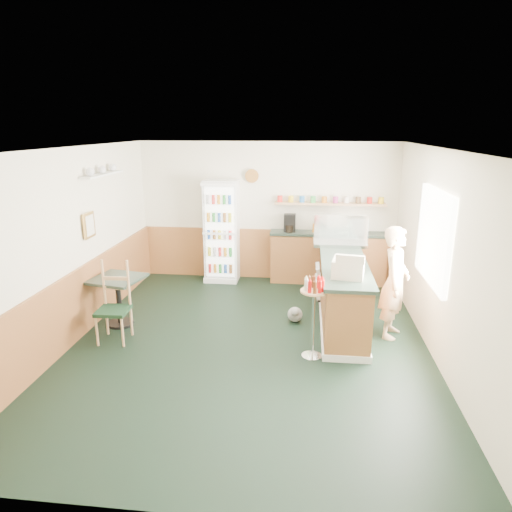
# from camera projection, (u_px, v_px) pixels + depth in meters

# --- Properties ---
(ground) EXTENTS (6.00, 6.00, 0.00)m
(ground) POSITION_uv_depth(u_px,v_px,m) (248.00, 343.00, 6.47)
(ground) COLOR black
(ground) RESTS_ON ground
(room_envelope) EXTENTS (5.04, 6.02, 2.72)m
(room_envelope) POSITION_uv_depth(u_px,v_px,m) (239.00, 227.00, 6.78)
(room_envelope) COLOR beige
(room_envelope) RESTS_ON ground
(service_counter) EXTENTS (0.68, 3.01, 1.01)m
(service_counter) POSITION_uv_depth(u_px,v_px,m) (341.00, 291.00, 7.22)
(service_counter) COLOR #A06833
(service_counter) RESTS_ON ground
(back_counter) EXTENTS (2.24, 0.42, 1.69)m
(back_counter) POSITION_uv_depth(u_px,v_px,m) (327.00, 255.00, 8.87)
(back_counter) COLOR #A06833
(back_counter) RESTS_ON ground
(drinks_fridge) EXTENTS (0.66, 0.54, 1.99)m
(drinks_fridge) POSITION_uv_depth(u_px,v_px,m) (222.00, 231.00, 8.91)
(drinks_fridge) COLOR white
(drinks_fridge) RESTS_ON ground
(display_case) EXTENTS (0.90, 0.47, 0.51)m
(display_case) POSITION_uv_depth(u_px,v_px,m) (341.00, 231.00, 7.73)
(display_case) COLOR silver
(display_case) RESTS_ON service_counter
(cash_register) EXTENTS (0.48, 0.50, 0.24)m
(cash_register) POSITION_uv_depth(u_px,v_px,m) (348.00, 268.00, 6.15)
(cash_register) COLOR beige
(cash_register) RESTS_ON service_counter
(shopkeeper) EXTENTS (0.55, 0.64, 1.64)m
(shopkeeper) POSITION_uv_depth(u_px,v_px,m) (395.00, 283.00, 6.51)
(shopkeeper) COLOR tan
(shopkeeper) RESTS_ON ground
(condiment_stand) EXTENTS (0.35, 0.35, 1.10)m
(condiment_stand) POSITION_uv_depth(u_px,v_px,m) (314.00, 304.00, 5.89)
(condiment_stand) COLOR silver
(condiment_stand) RESTS_ON ground
(newspaper_rack) EXTENTS (0.09, 0.47, 0.55)m
(newspaper_rack) POSITION_uv_depth(u_px,v_px,m) (318.00, 282.00, 7.50)
(newspaper_rack) COLOR black
(newspaper_rack) RESTS_ON ground
(cafe_table) EXTENTS (0.83, 0.83, 0.77)m
(cafe_table) POSITION_uv_depth(u_px,v_px,m) (118.00, 292.00, 6.94)
(cafe_table) COLOR black
(cafe_table) RESTS_ON ground
(cafe_chair) EXTENTS (0.44, 0.44, 1.15)m
(cafe_chair) POSITION_uv_depth(u_px,v_px,m) (115.00, 299.00, 6.49)
(cafe_chair) COLOR black
(cafe_chair) RESTS_ON ground
(dog_doorstop) EXTENTS (0.23, 0.30, 0.28)m
(dog_doorstop) POSITION_uv_depth(u_px,v_px,m) (295.00, 314.00, 7.15)
(dog_doorstop) COLOR gray
(dog_doorstop) RESTS_ON ground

